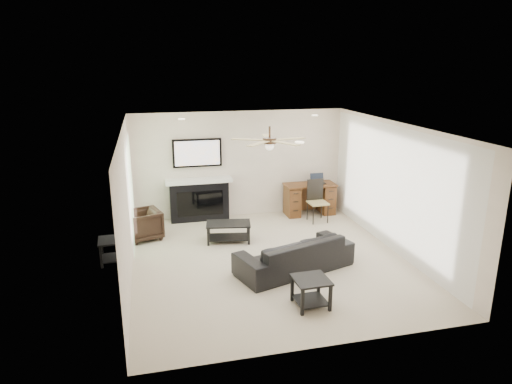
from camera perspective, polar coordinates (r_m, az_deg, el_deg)
room_shell at (r=8.20m, az=2.98°, el=2.57°), size 5.50×5.54×2.52m
sofa at (r=8.17m, az=4.84°, el=-7.69°), size 2.27×1.44×0.62m
armchair at (r=9.80m, az=-13.90°, el=-3.99°), size 0.85×0.84×0.63m
coffee_table at (r=9.45m, az=-3.46°, el=-5.03°), size 0.97×0.65×0.40m
end_table_near at (r=7.11m, az=6.87°, el=-12.34°), size 0.54×0.54×0.45m
end_table_left at (r=8.88m, az=-17.41°, el=-7.01°), size 0.53×0.53×0.45m
fireplace_unit at (r=10.53m, az=-7.17°, el=1.41°), size 1.52×0.34×1.91m
desk at (r=11.11m, az=6.71°, el=-0.88°), size 1.22×0.56×0.76m
desk_chair at (r=10.59m, az=7.75°, el=-1.17°), size 0.44×0.46×0.97m
laptop at (r=11.03m, az=7.80°, el=1.63°), size 0.33×0.24×0.23m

